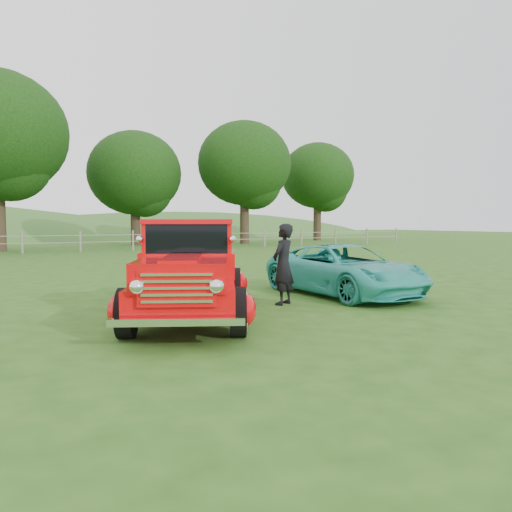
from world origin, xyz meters
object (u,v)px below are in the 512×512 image
red_pickup (190,274)px  teal_sedan (344,270)px  man (283,264)px  tree_mid_east (244,164)px  tree_near_east (135,173)px  tree_far_east (318,176)px

red_pickup → teal_sedan: size_ratio=1.22×
red_pickup → man: size_ratio=3.10×
tree_mid_east → man: size_ratio=5.57×
man → tree_near_east: bearing=-129.9°
red_pickup → teal_sedan: bearing=37.1°
tree_near_east → red_pickup: 29.29m
red_pickup → man: bearing=36.4°
tree_near_east → tree_mid_east: (8.00, -2.00, 0.93)m
tree_far_east → teal_sedan: 34.61m
tree_near_east → tree_far_east: (17.00, 1.00, 0.61)m
tree_near_east → red_pickup: tree_near_east is taller
tree_mid_east → tree_far_east: 9.49m
red_pickup → tree_mid_east: bearing=86.0°
teal_sedan → man: man is taller
tree_far_east → red_pickup: bearing=-128.7°
tree_mid_east → red_pickup: size_ratio=1.80×
tree_far_east → teal_sedan: size_ratio=2.06×
tree_far_east → teal_sedan: (-19.20, -28.31, -5.26)m
tree_far_east → red_pickup: size_ratio=1.69×
tree_near_east → red_pickup: (-6.42, -28.23, -4.45)m
tree_mid_east → tree_far_east: bearing=18.4°
tree_near_east → tree_mid_east: size_ratio=0.88×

